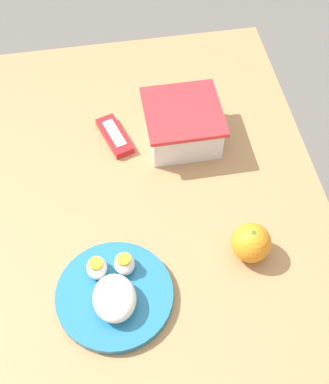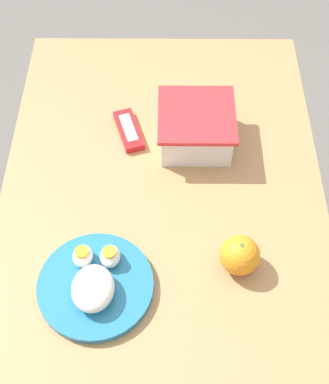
% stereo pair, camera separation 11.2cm
% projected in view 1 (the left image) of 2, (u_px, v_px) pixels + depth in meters
% --- Properties ---
extents(ground_plane, '(10.00, 10.00, 0.00)m').
position_uv_depth(ground_plane, '(164.00, 330.00, 1.71)').
color(ground_plane, '#66605B').
extents(table, '(1.10, 0.70, 0.71)m').
position_uv_depth(table, '(164.00, 235.00, 1.23)').
color(table, '#AD7F51').
rests_on(table, ground_plane).
extents(food_container, '(0.17, 0.17, 0.09)m').
position_uv_depth(food_container, '(182.00, 126.00, 1.22)').
color(food_container, white).
rests_on(food_container, table).
extents(orange_fruit, '(0.08, 0.08, 0.08)m').
position_uv_depth(orange_fruit, '(251.00, 243.00, 1.04)').
color(orange_fruit, orange).
rests_on(orange_fruit, table).
extents(rice_plate, '(0.22, 0.22, 0.06)m').
position_uv_depth(rice_plate, '(114.00, 293.00, 1.00)').
color(rice_plate, teal).
rests_on(rice_plate, table).
extents(candy_bar, '(0.13, 0.08, 0.02)m').
position_uv_depth(candy_bar, '(115.00, 136.00, 1.24)').
color(candy_bar, red).
rests_on(candy_bar, table).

